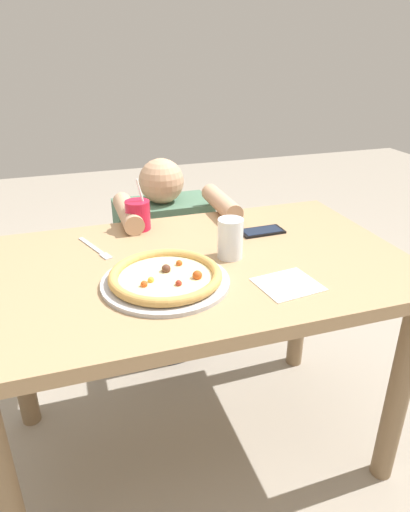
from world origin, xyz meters
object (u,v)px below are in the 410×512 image
(cell_phone, at_px, (262,231))
(fork, at_px, (96,249))
(pizza_near, at_px, (166,278))
(water_cup_clear, at_px, (230,238))
(diner_seated, at_px, (166,272))
(drink_cup_colored, at_px, (138,215))

(cell_phone, bearing_deg, fork, 176.51)
(pizza_near, bearing_deg, fork, 118.85)
(water_cup_clear, height_order, diner_seated, diner_seated)
(pizza_near, xyz_separation_m, diner_seated, (0.16, 0.72, -0.36))
(pizza_near, relative_size, diner_seated, 0.38)
(pizza_near, bearing_deg, water_cup_clear, 24.95)
(pizza_near, xyz_separation_m, drink_cup_colored, (0.00, 0.42, 0.03))
(drink_cup_colored, relative_size, water_cup_clear, 1.45)
(drink_cup_colored, bearing_deg, pizza_near, -90.64)
(cell_phone, distance_m, diner_seated, 0.63)
(water_cup_clear, distance_m, fork, 0.43)
(pizza_near, distance_m, drink_cup_colored, 0.42)
(pizza_near, height_order, cell_phone, pizza_near)
(drink_cup_colored, bearing_deg, fork, -140.77)
(cell_phone, bearing_deg, drink_cup_colored, 157.22)
(fork, xyz_separation_m, diner_seated, (0.32, 0.43, -0.35))
(water_cup_clear, distance_m, diner_seated, 0.74)
(fork, distance_m, diner_seated, 0.64)
(pizza_near, distance_m, fork, 0.33)
(water_cup_clear, height_order, cell_phone, water_cup_clear)
(pizza_near, xyz_separation_m, cell_phone, (0.40, 0.25, -0.01))
(pizza_near, bearing_deg, drink_cup_colored, 89.36)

